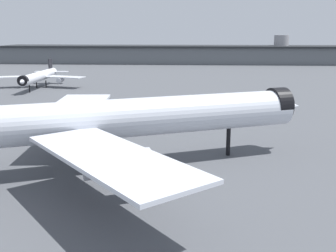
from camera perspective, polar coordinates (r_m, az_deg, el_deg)
ground at (r=63.51m, az=-7.24°, el=-6.01°), size 900.00×900.00×0.00m
airliner_near_gate at (r=62.15m, az=-7.41°, el=0.90°), size 64.98×58.02×17.39m
airliner_far_taxiway at (r=157.64m, az=-17.71°, el=6.68°), size 33.35×36.61×9.98m
terminal_building at (r=268.02m, az=1.18°, el=10.10°), size 224.70×48.77×18.26m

